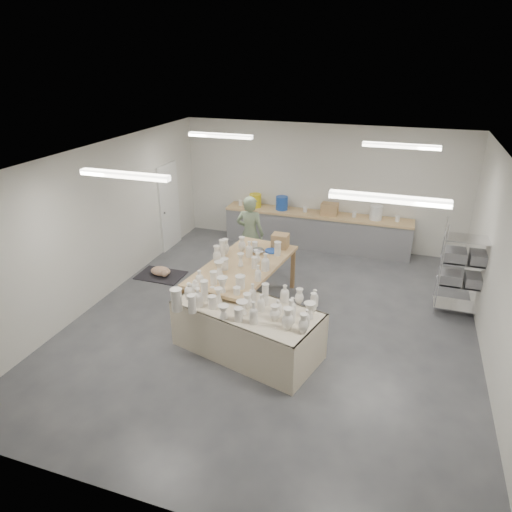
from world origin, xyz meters
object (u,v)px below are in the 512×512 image
(drying_table, at_px, (247,327))
(potter, at_px, (250,234))
(red_stool, at_px, (254,253))
(work_table, at_px, (246,262))

(drying_table, distance_m, potter, 3.13)
(red_stool, bearing_deg, work_table, -75.87)
(drying_table, relative_size, potter, 1.47)
(drying_table, xyz_separation_m, red_stool, (-0.97, 3.22, -0.18))
(work_table, bearing_deg, drying_table, -62.65)
(potter, bearing_deg, red_stool, -89.43)
(potter, xyz_separation_m, red_stool, (0.00, 0.27, -0.58))
(drying_table, height_order, potter, potter)
(work_table, distance_m, red_stool, 1.96)
(work_table, bearing_deg, red_stool, 111.37)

